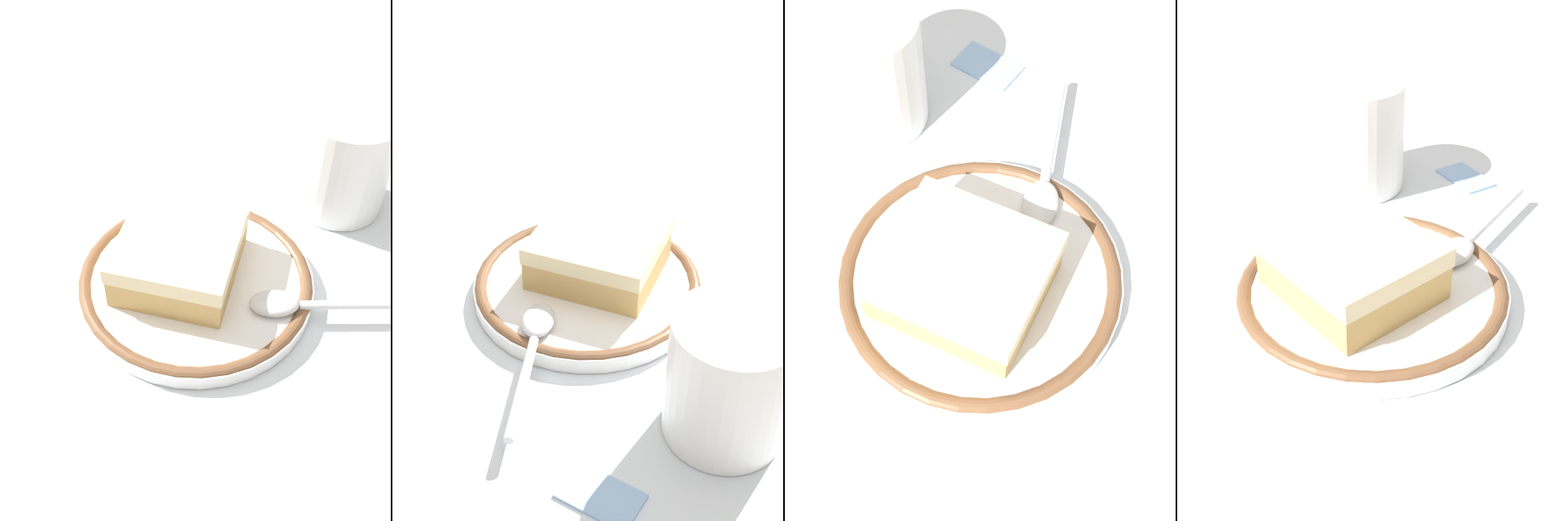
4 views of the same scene
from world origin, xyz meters
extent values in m
plane|color=#B7B2A8|center=(0.00, 0.00, 0.00)|extent=(2.40, 2.40, 0.00)
cube|color=silver|center=(0.00, 0.00, 0.00)|extent=(0.51, 0.41, 0.00)
cylinder|color=white|center=(0.02, -0.01, 0.01)|extent=(0.18, 0.18, 0.01)
torus|color=brown|center=(0.02, -0.01, 0.01)|extent=(0.18, 0.18, 0.01)
cube|color=tan|center=(0.03, -0.02, 0.03)|extent=(0.11, 0.12, 0.03)
cube|color=beige|center=(0.03, -0.02, 0.05)|extent=(0.11, 0.12, 0.01)
ellipsoid|color=silver|center=(-0.04, 0.02, 0.02)|extent=(0.04, 0.03, 0.01)
cylinder|color=silver|center=(-0.10, 0.02, 0.02)|extent=(0.09, 0.01, 0.01)
cylinder|color=white|center=(-0.11, -0.11, 0.05)|extent=(0.08, 0.08, 0.09)
cylinder|color=#B7722D|center=(-0.11, -0.11, 0.03)|extent=(0.07, 0.07, 0.06)
cube|color=#8CB2E0|center=(-0.17, -0.03, 0.00)|extent=(0.05, 0.06, 0.01)
camera|label=1|loc=(0.03, 0.30, 0.37)|focal=41.78mm
camera|label=2|loc=(-0.44, -0.05, 0.38)|focal=50.89mm
camera|label=3|loc=(0.23, 0.02, 0.42)|focal=49.86mm
camera|label=4|loc=(0.32, 0.17, 0.28)|focal=45.39mm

